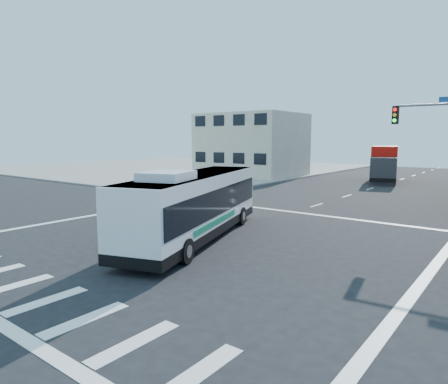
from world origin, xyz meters
The scene contains 5 objects.
ground centered at (0.00, 0.00, 0.00)m, with size 120.00×120.00×0.00m, color black.
sidewalk_nw centered at (-35.00, 35.00, 0.07)m, with size 50.00×50.00×0.15m, color gray.
building_west centered at (-17.02, 29.98, 4.01)m, with size 12.06×10.06×8.00m.
transit_bus centered at (-0.42, 0.28, 1.70)m, with size 6.10×11.90×3.47m.
box_truck centered at (-0.94, 32.60, 1.93)m, with size 4.71×9.20×3.98m.
Camera 1 is at (12.05, -13.73, 4.76)m, focal length 32.00 mm.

